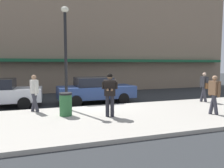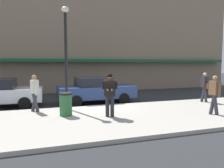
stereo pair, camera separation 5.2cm
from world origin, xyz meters
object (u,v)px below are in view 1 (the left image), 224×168
Objects in this scene: pedestrian_with_bag at (204,85)px; street_lamp_post at (66,47)px; pedestrian_in_light_coat at (34,91)px; man_texting_on_phone at (110,90)px; pedestrian_dark_coat at (214,92)px; parked_sedan_mid at (96,90)px; trash_bin at (66,104)px.

street_lamp_post is at bearing 176.00° from pedestrian_with_bag.
pedestrian_in_light_coat is 2.51m from street_lamp_post.
pedestrian_dark_coat is at bearing -13.43° from man_texting_on_phone.
parked_sedan_mid is 2.68× the size of pedestrian_with_bag.
street_lamp_post is (-7.75, 0.54, 2.03)m from pedestrian_with_bag.
man_texting_on_phone reaches higher than parked_sedan_mid.
man_texting_on_phone reaches higher than pedestrian_dark_coat.
trash_bin is (-7.96, -0.87, -0.47)m from pedestrian_with_bag.
trash_bin is at bearing -44.84° from pedestrian_in_light_coat.
pedestrian_dark_coat is at bearing -51.88° from parked_sedan_mid.
man_texting_on_phone is 1.98m from trash_bin.
parked_sedan_mid is at bearing 157.63° from pedestrian_with_bag.
street_lamp_post is (-5.92, 3.23, 2.03)m from pedestrian_dark_coat.
street_lamp_post is at bearing 151.40° from pedestrian_dark_coat.
pedestrian_dark_coat reaches higher than parked_sedan_mid.
street_lamp_post reaches higher than man_texting_on_phone.
trash_bin is at bearing 156.11° from man_texting_on_phone.
man_texting_on_phone is 1.84× the size of trash_bin.
pedestrian_with_bag is (5.82, -2.39, 0.32)m from parked_sedan_mid.
pedestrian_with_bag is (6.24, 1.63, -0.14)m from man_texting_on_phone.
pedestrian_in_light_coat and pedestrian_dark_coat have the same top height.
street_lamp_post reaches higher than pedestrian_dark_coat.
man_texting_on_phone is 1.06× the size of pedestrian_dark_coat.
pedestrian_with_bag is at bearing 55.69° from pedestrian_dark_coat.
man_texting_on_phone is at bearing -23.89° from trash_bin.
parked_sedan_mid is 3.56m from street_lamp_post.
pedestrian_dark_coat reaches higher than trash_bin.
street_lamp_post reaches higher than trash_bin.
parked_sedan_mid is 2.68× the size of pedestrian_in_light_coat.
pedestrian_dark_coat is at bearing -16.49° from trash_bin.
pedestrian_with_bag reaches higher than parked_sedan_mid.
pedestrian_dark_coat is at bearing -28.60° from street_lamp_post.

